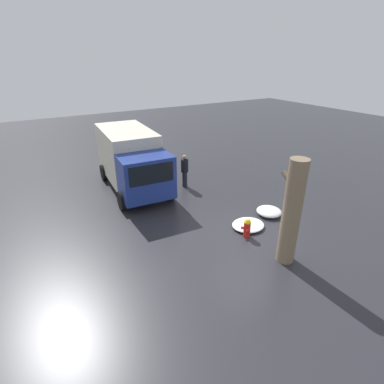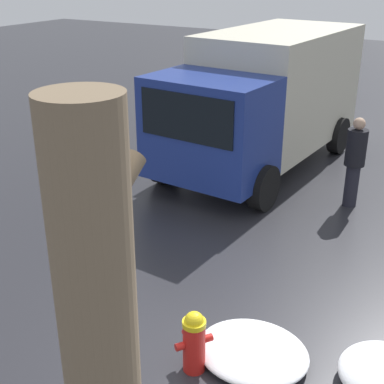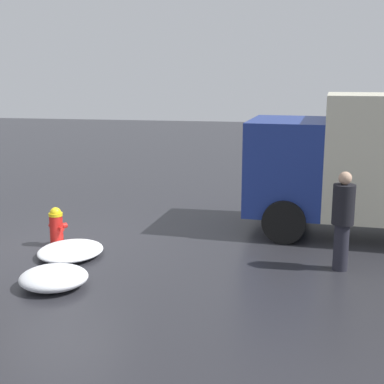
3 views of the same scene
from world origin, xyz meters
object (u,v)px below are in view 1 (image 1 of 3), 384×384
Objects in this scene: fire_hydrant at (247,228)px; tree_trunk at (292,213)px; delivery_truck at (131,158)px; pedestrian at (185,170)px.

fire_hydrant is 2.33m from tree_trunk.
delivery_truck reaches higher than pedestrian.
pedestrian is at bearing -0.85° from tree_trunk.
fire_hydrant is at bearing 6.68° from tree_trunk.
tree_trunk is at bearing 108.98° from delivery_truck.
tree_trunk reaches higher than pedestrian.
delivery_truck is 2.85m from pedestrian.
delivery_truck reaches higher than fire_hydrant.
tree_trunk is 8.97m from delivery_truck.
pedestrian is (7.37, -0.11, -0.90)m from tree_trunk.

